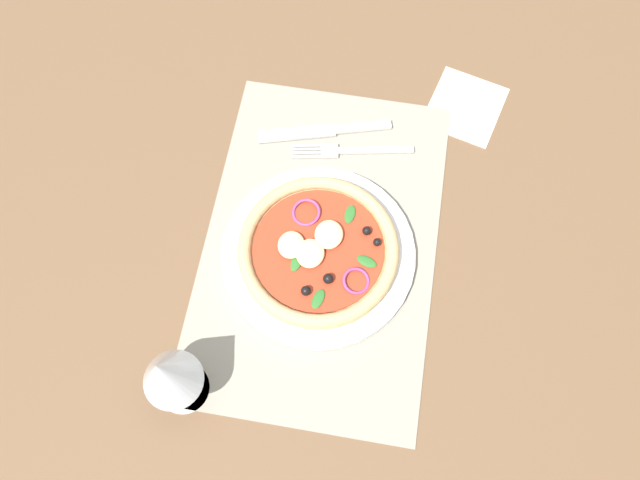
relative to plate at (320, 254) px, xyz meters
The scene contains 8 objects.
ground_plane 3.04cm from the plate, ahead, with size 190.00×140.00×2.40cm, color brown.
placemat 2.21cm from the plate, ahead, with size 49.88×31.80×0.40cm, color gray.
plate is the anchor object (origin of this frame).
pizza 1.75cm from the plate, 71.14° to the left, with size 21.62×21.62×2.68cm.
fork 16.92cm from the plate, ahead, with size 4.82×17.97×0.44cm.
knife 19.89cm from the plate, ahead, with size 7.05×19.69×0.62cm.
wine_glass 26.33cm from the plate, 145.77° to the left, with size 7.20×7.20×14.90cm.
napkin 33.16cm from the plate, 32.57° to the right, with size 11.61×10.45×0.36cm, color silver.
Camera 1 is at (-31.64, -5.25, 79.35)cm, focal length 34.60 mm.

